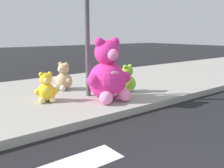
% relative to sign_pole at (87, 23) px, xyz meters
% --- Properties ---
extents(sidewalk, '(28.00, 4.40, 0.15)m').
position_rel_sign_pole_xyz_m(sidewalk, '(-1.00, 0.80, -1.77)').
color(sidewalk, '#9E9B93').
rests_on(sidewalk, ground_plane).
extents(sign_pole, '(0.56, 0.11, 3.20)m').
position_rel_sign_pole_xyz_m(sign_pole, '(0.00, 0.00, 0.00)').
color(sign_pole, '#4C4C51').
rests_on(sign_pole, sidewalk).
extents(plush_pink_large, '(1.06, 0.95, 1.38)m').
position_rel_sign_pole_xyz_m(plush_pink_large, '(0.14, -0.59, -1.15)').
color(plush_pink_large, '#F22D93').
rests_on(plush_pink_large, sidewalk).
extents(plush_yellow, '(0.48, 0.46, 0.65)m').
position_rel_sign_pole_xyz_m(plush_yellow, '(-0.99, 0.13, -1.44)').
color(plush_yellow, yellow).
rests_on(plush_yellow, sidewalk).
extents(plush_tan, '(0.52, 0.53, 0.72)m').
position_rel_sign_pole_xyz_m(plush_tan, '(-0.17, 0.96, -1.41)').
color(plush_tan, tan).
rests_on(plush_tan, sidewalk).
extents(plush_lime, '(0.54, 0.49, 0.70)m').
position_rel_sign_pole_xyz_m(plush_lime, '(0.98, -0.26, -1.42)').
color(plush_lime, '#8CD133').
rests_on(plush_lime, sidewalk).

